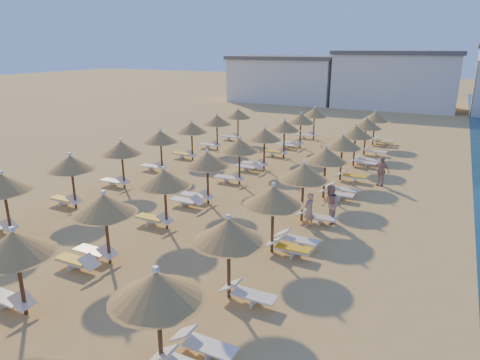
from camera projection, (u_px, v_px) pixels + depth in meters
The scene contains 9 objects.
ground at pixel (215, 236), 18.36m from camera, with size 220.00×220.00×0.00m, color tan.
hotel_blocks at pixel (408, 80), 54.97m from camera, with size 47.76×8.56×8.10m.
parasol_row_east at pixel (304, 173), 19.34m from camera, with size 2.37×38.35×2.88m.
parasol_row_west at pixel (207, 160), 21.52m from camera, with size 2.37×38.35×2.88m.
parasol_row_inland at pixel (142, 143), 25.46m from camera, with size 2.37×27.56×2.88m.
loungers at pixel (225, 198), 21.95m from camera, with size 13.91×37.46×0.66m.
beachgoer_a at pixel (309, 210), 19.08m from camera, with size 0.59×0.39×1.61m, color tan.
beachgoer_b at pixel (330, 205), 19.46m from camera, with size 0.88×0.69×1.82m, color tan.
beachgoer_c at pixel (381, 171), 24.83m from camera, with size 1.03×0.43×1.76m, color tan.
Camera 1 is at (8.53, -14.52, 7.78)m, focal length 32.00 mm.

